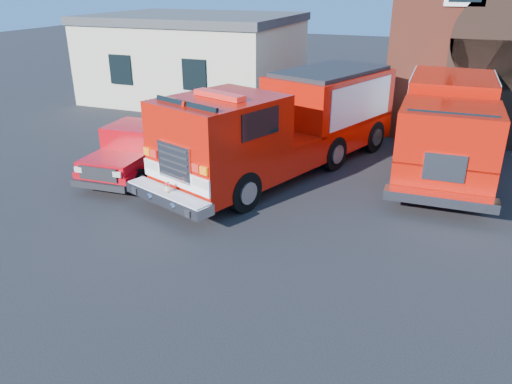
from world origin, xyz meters
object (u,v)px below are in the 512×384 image
at_px(fire_engine, 287,123).
at_px(secondary_truck, 448,119).
at_px(side_building, 196,56).
at_px(pickup_truck, 141,148).

relative_size(fire_engine, secondary_truck, 1.14).
bearing_deg(side_building, fire_engine, -48.34).
xyz_separation_m(fire_engine, pickup_truck, (-4.50, -1.85, -0.82)).
relative_size(side_building, pickup_truck, 1.96).
bearing_deg(side_building, secondary_truck, -27.02).
distance_m(fire_engine, pickup_truck, 4.93).
xyz_separation_m(pickup_truck, secondary_truck, (9.42, 4.33, 0.82)).
distance_m(fire_engine, secondary_truck, 5.51).
xyz_separation_m(side_building, pickup_truck, (3.63, -10.98, -1.41)).
bearing_deg(side_building, pickup_truck, -71.73).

